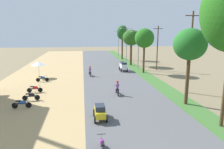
# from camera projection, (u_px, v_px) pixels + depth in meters

# --- Properties ---
(parked_motorbike_nearest) EXTENTS (1.80, 0.54, 0.94)m
(parked_motorbike_nearest) POSITION_uv_depth(u_px,v_px,m) (22.00, 103.00, 19.77)
(parked_motorbike_nearest) COLOR black
(parked_motorbike_nearest) RESTS_ON dirt_shoulder
(parked_motorbike_second) EXTENTS (1.80, 0.54, 0.94)m
(parked_motorbike_second) POSITION_uv_depth(u_px,v_px,m) (31.00, 96.00, 21.98)
(parked_motorbike_second) COLOR black
(parked_motorbike_second) RESTS_ON dirt_shoulder
(parked_motorbike_third) EXTENTS (1.80, 0.54, 0.94)m
(parked_motorbike_third) POSITION_uv_depth(u_px,v_px,m) (35.00, 88.00, 24.84)
(parked_motorbike_third) COLOR black
(parked_motorbike_third) RESTS_ON dirt_shoulder
(parked_motorbike_fourth) EXTENTS (1.80, 0.54, 0.94)m
(parked_motorbike_fourth) POSITION_uv_depth(u_px,v_px,m) (43.00, 78.00, 30.15)
(parked_motorbike_fourth) COLOR black
(parked_motorbike_fourth) RESTS_ON dirt_shoulder
(vendor_umbrella) EXTENTS (2.20, 2.20, 2.52)m
(vendor_umbrella) POSITION_uv_depth(u_px,v_px,m) (38.00, 63.00, 32.34)
(vendor_umbrella) COLOR #99999E
(vendor_umbrella) RESTS_ON dirt_shoulder
(median_tree_second) EXTENTS (3.14, 3.14, 7.44)m
(median_tree_second) POSITION_uv_depth(u_px,v_px,m) (190.00, 45.00, 19.85)
(median_tree_second) COLOR #4C351E
(median_tree_second) RESTS_ON median_strip
(median_tree_third) EXTENTS (3.29, 3.29, 7.60)m
(median_tree_third) POSITION_uv_depth(u_px,v_px,m) (144.00, 38.00, 35.56)
(median_tree_third) COLOR #4C351E
(median_tree_third) RESTS_ON median_strip
(median_tree_fourth) EXTENTS (3.59, 3.59, 7.41)m
(median_tree_fourth) POSITION_uv_depth(u_px,v_px,m) (131.00, 38.00, 43.65)
(median_tree_fourth) COLOR #4C351E
(median_tree_fourth) RESTS_ON median_strip
(median_tree_fifth) EXTENTS (2.80, 2.80, 8.52)m
(median_tree_fifth) POSITION_uv_depth(u_px,v_px,m) (122.00, 33.00, 52.70)
(median_tree_fifth) COLOR #4C351E
(median_tree_fifth) RESTS_ON median_strip
(streetlamp_near) EXTENTS (3.16, 0.20, 7.28)m
(streetlamp_near) POSITION_uv_depth(u_px,v_px,m) (138.00, 47.00, 39.03)
(streetlamp_near) COLOR gray
(streetlamp_near) RESTS_ON median_strip
(streetlamp_mid) EXTENTS (3.16, 0.20, 7.91)m
(streetlamp_mid) POSITION_uv_depth(u_px,v_px,m) (126.00, 42.00, 49.48)
(streetlamp_mid) COLOR gray
(streetlamp_mid) RESTS_ON median_strip
(streetlamp_far) EXTENTS (3.16, 0.20, 7.18)m
(streetlamp_far) POSITION_uv_depth(u_px,v_px,m) (118.00, 41.00, 60.54)
(streetlamp_far) COLOR gray
(streetlamp_far) RESTS_ON median_strip
(utility_pole_near) EXTENTS (1.80, 0.20, 9.39)m
(utility_pole_near) POSITION_uv_depth(u_px,v_px,m) (190.00, 52.00, 24.04)
(utility_pole_near) COLOR brown
(utility_pole_near) RESTS_ON ground
(utility_pole_far) EXTENTS (1.80, 0.20, 8.11)m
(utility_pole_far) POSITION_uv_depth(u_px,v_px,m) (157.00, 47.00, 38.68)
(utility_pole_far) COLOR brown
(utility_pole_far) RESTS_ON ground
(car_hatchback_yellow) EXTENTS (1.04, 2.00, 1.23)m
(car_hatchback_yellow) POSITION_uv_depth(u_px,v_px,m) (100.00, 111.00, 17.22)
(car_hatchback_yellow) COLOR gold
(car_hatchback_yellow) RESTS_ON road_strip
(car_van_white) EXTENTS (1.19, 2.41, 1.67)m
(car_van_white) POSITION_uv_depth(u_px,v_px,m) (123.00, 66.00, 37.88)
(car_van_white) COLOR silver
(car_van_white) RESTS_ON road_strip
(motorbike_ahead_third) EXTENTS (0.54, 1.80, 0.94)m
(motorbike_ahead_third) POSITION_uv_depth(u_px,v_px,m) (102.00, 144.00, 12.54)
(motorbike_ahead_third) COLOR black
(motorbike_ahead_third) RESTS_ON road_strip
(motorbike_ahead_fourth) EXTENTS (0.54, 1.80, 1.66)m
(motorbike_ahead_fourth) POSITION_uv_depth(u_px,v_px,m) (117.00, 88.00, 23.83)
(motorbike_ahead_fourth) COLOR black
(motorbike_ahead_fourth) RESTS_ON road_strip
(motorbike_ahead_fifth) EXTENTS (0.54, 1.80, 1.66)m
(motorbike_ahead_fifth) POSITION_uv_depth(u_px,v_px,m) (90.00, 71.00, 33.70)
(motorbike_ahead_fifth) COLOR black
(motorbike_ahead_fifth) RESTS_ON road_strip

